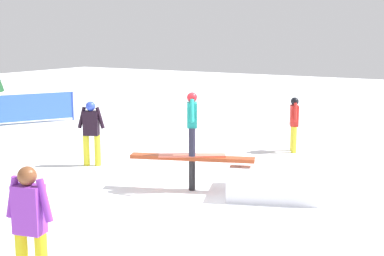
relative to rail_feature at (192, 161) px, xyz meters
The scene contains 8 objects.
ground_plane 0.64m from the rail_feature, ahead, with size 60.00×60.00×0.00m, color white.
rail_feature is the anchor object (origin of this frame).
snow_kicker_ramp 1.74m from the rail_feature, 159.19° to the right, with size 1.80×1.50×0.56m, color white.
main_rider_on_rail 0.77m from the rail_feature, ahead, with size 1.35×0.97×1.35m.
bystander_purple 5.01m from the rail_feature, 96.54° to the left, with size 0.69×0.30×1.68m.
bystander_black 3.31m from the rail_feature, ahead, with size 0.67×0.37×1.63m.
bystander_red 4.68m from the rail_feature, 96.82° to the right, with size 0.36×0.61×1.54m.
loose_snowboard_lime 3.36m from the rail_feature, 112.41° to the right, with size 1.36×0.28×0.02m, color #96E32E.
Camera 1 is at (-5.60, 9.43, 3.31)m, focal length 50.00 mm.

